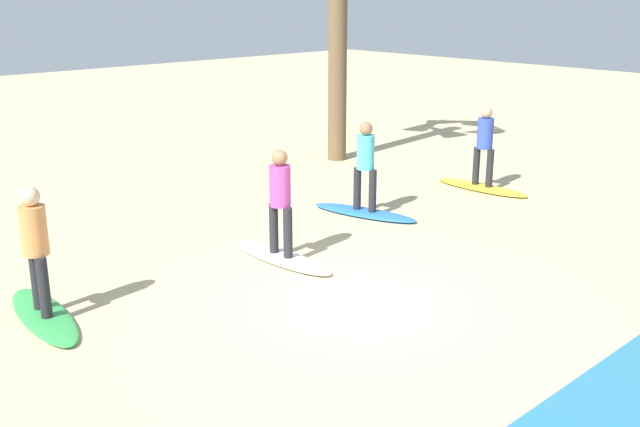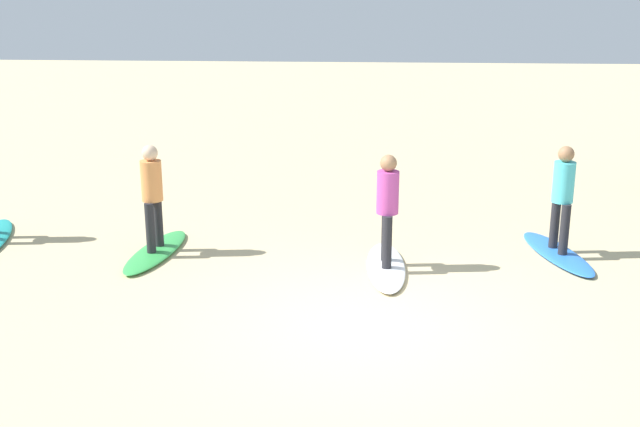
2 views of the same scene
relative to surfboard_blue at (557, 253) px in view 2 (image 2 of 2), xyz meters
The scene contains 7 objects.
ground_plane 4.01m from the surfboard_blue, 42.55° to the left, with size 60.00×60.00×0.00m, color #CCB789.
surfboard_blue is the anchor object (origin of this frame).
surfer_blue 0.99m from the surfboard_blue, 90.00° to the left, with size 0.32×0.45×1.64m.
surfboard_white 2.75m from the surfboard_blue, 15.80° to the left, with size 2.10×0.56×0.09m, color white.
surfer_white 2.93m from the surfboard_blue, 15.80° to the left, with size 0.32×0.46×1.64m.
surfboard_green 6.21m from the surfboard_blue, ahead, with size 2.10×0.56×0.09m, color green.
surfer_green 6.29m from the surfboard_blue, ahead, with size 0.32×0.46×1.64m.
Camera 2 is at (-0.02, 9.11, 4.21)m, focal length 44.88 mm.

